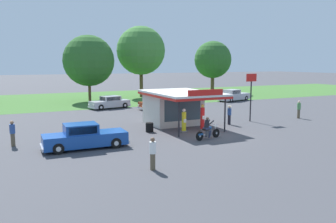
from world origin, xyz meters
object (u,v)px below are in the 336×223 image
object	(u,v)px
gas_pump_offside	(202,118)
bystander_chatting_near_pumps	(299,109)
roadside_pole_sign	(251,89)
spare_tire_stack	(150,127)
bystander_leaning_by_kiosk	(153,153)
gas_pump_nearside	(184,121)
motorcycle_with_rider	(208,130)
parked_car_back_row_centre_left	(163,103)
parked_car_back_row_centre	(233,96)
featured_classic_sedan	(85,137)
parked_car_back_row_left	(110,103)
bystander_strolling_foreground	(13,133)
bystander_standing_back_lot	(229,114)

from	to	relation	value
gas_pump_offside	bystander_chatting_near_pumps	world-z (taller)	gas_pump_offside
bystander_chatting_near_pumps	roadside_pole_sign	bearing A→B (deg)	172.58
spare_tire_stack	roadside_pole_sign	bearing A→B (deg)	2.67
bystander_chatting_near_pumps	bystander_leaning_by_kiosk	bearing A→B (deg)	-155.81
gas_pump_nearside	motorcycle_with_rider	xyz separation A→B (m)	(0.30, -2.93, -0.17)
motorcycle_with_rider	bystander_chatting_near_pumps	size ratio (longest dim) A/B	1.31
parked_car_back_row_centre_left	parked_car_back_row_centre	size ratio (longest dim) A/B	0.99
featured_classic_sedan	parked_car_back_row_centre	xyz separation A→B (m)	(24.84, 18.04, 0.02)
parked_car_back_row_centre_left	spare_tire_stack	bearing A→B (deg)	-119.44
parked_car_back_row_left	bystander_strolling_foreground	bearing A→B (deg)	-125.26
motorcycle_with_rider	roadside_pole_sign	world-z (taller)	roadside_pole_sign
gas_pump_nearside	bystander_chatting_near_pumps	size ratio (longest dim) A/B	1.06
motorcycle_with_rider	bystander_chatting_near_pumps	distance (m)	13.41
parked_car_back_row_centre_left	spare_tire_stack	world-z (taller)	parked_car_back_row_centre_left
gas_pump_nearside	bystander_strolling_foreground	world-z (taller)	gas_pump_nearside
gas_pump_nearside	bystander_leaning_by_kiosk	bearing A→B (deg)	-127.79
bystander_strolling_foreground	featured_classic_sedan	bearing A→B (deg)	-31.75
bystander_strolling_foreground	roadside_pole_sign	size ratio (longest dim) A/B	0.38
gas_pump_offside	bystander_strolling_foreground	xyz separation A→B (m)	(-13.75, 0.72, -0.08)
bystander_chatting_near_pumps	roadside_pole_sign	size ratio (longest dim) A/B	0.39
bystander_strolling_foreground	bystander_chatting_near_pumps	bearing A→B (deg)	0.48
parked_car_back_row_centre_left	bystander_standing_back_lot	distance (m)	11.63
roadside_pole_sign	spare_tire_stack	xyz separation A→B (m)	(-10.21, -0.48, -2.64)
parked_car_back_row_centre	bystander_chatting_near_pumps	bearing A→B (deg)	-103.41
parked_car_back_row_centre_left	bystander_strolling_foreground	xyz separation A→B (m)	(-16.17, -11.95, 0.18)
featured_classic_sedan	parked_car_back_row_centre_left	size ratio (longest dim) A/B	0.95
roadside_pole_sign	spare_tire_stack	bearing A→B (deg)	-177.33
gas_pump_offside	bystander_strolling_foreground	world-z (taller)	gas_pump_offside
parked_car_back_row_centre_left	bystander_chatting_near_pumps	distance (m)	14.82
parked_car_back_row_centre_left	bystander_standing_back_lot	size ratio (longest dim) A/B	3.41
bystander_standing_back_lot	bystander_leaning_by_kiosk	xyz separation A→B (m)	(-10.98, -8.71, -0.01)
motorcycle_with_rider	parked_car_back_row_centre_left	size ratio (longest dim) A/B	0.40
bystander_strolling_foreground	bystander_leaning_by_kiosk	bearing A→B (deg)	-53.57
motorcycle_with_rider	parked_car_back_row_centre	bearing A→B (deg)	49.33
roadside_pole_sign	parked_car_back_row_left	bearing A→B (deg)	122.30
parked_car_back_row_left	roadside_pole_sign	bearing A→B (deg)	-57.70
bystander_strolling_foreground	bystander_standing_back_lot	size ratio (longest dim) A/B	1.00
motorcycle_with_rider	bystander_strolling_foreground	distance (m)	12.91
parked_car_back_row_centre	bystander_chatting_near_pumps	distance (m)	15.77
parked_car_back_row_centre	parked_car_back_row_centre_left	bearing A→B (deg)	-164.21
motorcycle_with_rider	bystander_leaning_by_kiosk	bearing A→B (deg)	-142.94
bystander_chatting_near_pumps	bystander_strolling_foreground	world-z (taller)	bystander_chatting_near_pumps
parked_car_back_row_left	bystander_chatting_near_pumps	size ratio (longest dim) A/B	2.94
bystander_leaning_by_kiosk	roadside_pole_sign	xyz separation A→B (m)	(13.71, 9.25, 2.13)
bystander_standing_back_lot	roadside_pole_sign	bearing A→B (deg)	11.14
parked_car_back_row_centre_left	bystander_chatting_near_pumps	xyz separation A→B (m)	(9.04, -11.74, 0.21)
featured_classic_sedan	roadside_pole_sign	distance (m)	16.36
parked_car_back_row_centre	bystander_standing_back_lot	bearing A→B (deg)	-127.69
roadside_pole_sign	featured_classic_sedan	bearing A→B (deg)	-167.88
bystander_strolling_foreground	bystander_leaning_by_kiosk	world-z (taller)	bystander_strolling_foreground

